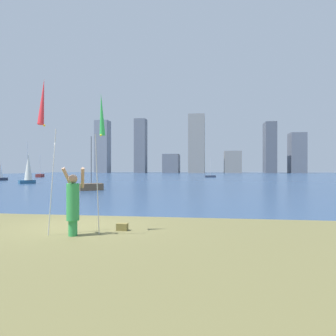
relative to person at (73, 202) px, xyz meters
name	(u,v)px	position (x,y,z in m)	size (l,w,h in m)	color
ground	(190,178)	(-0.52, 52.35, -0.95)	(120.00, 138.00, 0.12)	brown
person	(73,202)	(0.00, 0.00, 0.00)	(0.66, 0.49, 1.81)	green
kite_flag_left	(43,106)	(-0.64, -0.38, 2.50)	(0.16, 0.87, 4.10)	#B2B2B7
kite_flag_right	(101,118)	(0.64, 0.41, 2.28)	(0.16, 0.63, 3.85)	#B2B2B7
bag	(122,227)	(1.09, 0.88, -0.79)	(0.31, 0.20, 0.20)	olive
sailboat_0	(28,169)	(-17.40, 25.67, 0.80)	(1.60, 1.75, 4.88)	#2D6084
sailboat_2	(91,186)	(-5.95, 16.13, -0.58)	(1.96, 1.67, 4.34)	brown
sailboat_3	(40,175)	(-29.82, 49.45, -0.55)	(1.52, 2.64, 4.34)	maroon
sailboat_4	(210,176)	(3.32, 52.21, -0.67)	(2.11, 1.27, 3.65)	#333D51
skyline_tower_0	(103,147)	(-36.68, 104.07, 8.79)	(4.91, 4.83, 19.36)	gray
skyline_tower_1	(141,146)	(-22.81, 106.69, 9.15)	(4.18, 4.53, 20.08)	slate
skyline_tower_2	(171,164)	(-11.25, 106.92, 2.54)	(5.78, 7.51, 6.86)	slate
skyline_tower_3	(197,144)	(-1.75, 103.43, 9.40)	(5.62, 6.57, 20.59)	gray
skyline_tower_4	(233,162)	(11.02, 107.54, 3.03)	(5.97, 7.18, 7.85)	gray
skyline_tower_5	(270,148)	(23.87, 106.69, 8.03)	(3.78, 7.11, 17.85)	#565B66
skyline_tower_6	(297,153)	(33.59, 108.69, 6.20)	(5.25, 6.56, 14.18)	slate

